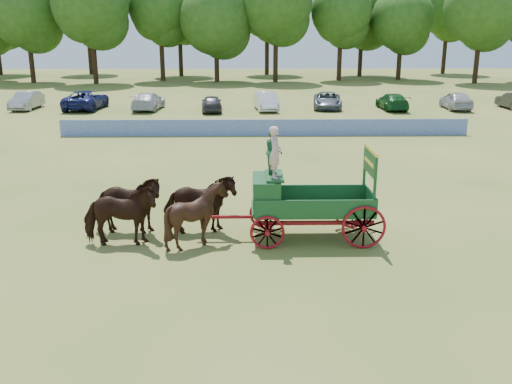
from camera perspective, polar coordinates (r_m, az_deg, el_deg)
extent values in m
plane|color=olive|center=(19.35, 5.67, -4.11)|extent=(160.00, 160.00, 0.00)
imported|color=black|center=(18.34, -13.43, -2.30)|extent=(2.43, 1.20, 2.01)
imported|color=black|center=(19.37, -12.76, -1.27)|extent=(2.43, 1.20, 2.01)
imported|color=black|center=(17.98, -5.93, -2.30)|extent=(2.00, 1.82, 2.02)
imported|color=black|center=(19.03, -5.67, -1.26)|extent=(2.53, 1.46, 2.01)
cube|color=maroon|center=(18.58, 1.03, -2.93)|extent=(0.12, 2.00, 0.12)
cube|color=maroon|center=(18.93, 10.15, -2.83)|extent=(0.12, 2.00, 0.12)
cube|color=maroon|center=(18.14, 5.84, -3.09)|extent=(3.80, 0.10, 0.12)
cube|color=maroon|center=(19.17, 5.46, -2.01)|extent=(3.80, 0.10, 0.12)
cube|color=maroon|center=(18.52, -1.76, -2.50)|extent=(2.80, 0.09, 0.09)
cube|color=#184A26|center=(18.57, 5.67, -1.72)|extent=(3.80, 1.80, 0.10)
cube|color=#184A26|center=(17.64, 6.02, -1.66)|extent=(3.80, 0.06, 0.55)
cube|color=#184A26|center=(19.32, 5.39, -0.07)|extent=(3.80, 0.06, 0.55)
cube|color=#184A26|center=(18.79, 11.39, -0.79)|extent=(0.06, 1.80, 0.55)
cube|color=#184A26|center=(18.29, 1.04, -0.11)|extent=(0.85, 1.70, 1.05)
cube|color=#184A26|center=(18.15, 1.84, 1.62)|extent=(0.55, 1.50, 0.08)
cube|color=#184A26|center=(18.34, -0.15, -0.72)|extent=(0.10, 1.60, 0.65)
cube|color=#184A26|center=(18.43, 0.41, -1.61)|extent=(0.55, 1.60, 0.06)
cube|color=#184A26|center=(17.85, 11.79, 0.46)|extent=(0.08, 0.08, 1.80)
cube|color=#184A26|center=(19.36, 10.77, 1.74)|extent=(0.08, 0.08, 1.80)
cube|color=#184A26|center=(18.46, 11.36, 2.93)|extent=(0.07, 1.75, 0.75)
cube|color=gold|center=(18.37, 11.43, 4.14)|extent=(0.08, 1.80, 0.09)
cube|color=gold|center=(18.45, 11.24, 2.93)|extent=(0.02, 1.30, 0.12)
torus|color=maroon|center=(17.70, 1.14, -4.08)|extent=(1.09, 0.09, 1.09)
torus|color=maroon|center=(19.50, 0.92, -2.15)|extent=(1.09, 0.09, 1.09)
torus|color=maroon|center=(18.01, 10.74, -3.50)|extent=(1.39, 0.09, 1.39)
torus|color=maroon|center=(19.78, 9.65, -1.66)|extent=(1.39, 0.09, 1.39)
imported|color=beige|center=(17.62, 1.92, 4.00)|extent=(0.39, 0.59, 1.62)
imported|color=#276A42|center=(18.32, 1.81, 4.16)|extent=(0.54, 0.69, 1.42)
cube|color=#1F3CA8|center=(36.56, 0.90, 6.46)|extent=(26.00, 0.08, 1.05)
imported|color=gray|center=(52.36, -21.97, 8.47)|extent=(1.67, 4.50, 1.47)
imported|color=navy|center=(50.74, -16.62, 8.82)|extent=(3.01, 5.88, 1.59)
imported|color=silver|center=(49.21, -10.74, 8.92)|extent=(2.44, 5.16, 1.45)
imported|color=#333338|center=(47.31, -4.45, 8.82)|extent=(1.94, 4.16, 1.38)
imported|color=silver|center=(48.05, 0.99, 9.06)|extent=(2.12, 4.76, 1.52)
imported|color=slate|center=(49.49, 7.16, 9.07)|extent=(2.85, 5.22, 1.39)
imported|color=#144C1E|center=(49.78, 13.46, 8.79)|extent=(2.04, 4.77, 1.37)
imported|color=#B2B2B7|center=(51.47, 19.37, 8.65)|extent=(2.03, 4.61, 1.54)
cylinder|color=#382314|center=(77.98, -21.51, 11.84)|extent=(0.60, 0.60, 4.63)
sphere|color=#1F4A13|center=(77.88, -21.99, 16.39)|extent=(8.60, 8.60, 8.60)
cylinder|color=#382314|center=(73.83, -15.82, 12.33)|extent=(0.60, 0.60, 5.07)
sphere|color=#1F4A13|center=(73.76, -16.24, 17.60)|extent=(9.12, 9.12, 9.12)
cylinder|color=#382314|center=(76.39, -9.35, 12.76)|extent=(0.60, 0.60, 4.92)
sphere|color=#1F4A13|center=(76.31, -9.59, 17.72)|extent=(7.89, 7.89, 7.89)
cylinder|color=#382314|center=(74.07, -3.95, 12.56)|extent=(0.60, 0.60, 4.20)
sphere|color=#1F4A13|center=(73.94, -4.03, 16.92)|extent=(9.06, 9.06, 9.06)
cylinder|color=#382314|center=(73.71, 1.97, 12.98)|extent=(0.60, 0.60, 5.27)
sphere|color=#1F4A13|center=(73.67, 2.02, 18.48)|extent=(8.99, 8.99, 8.99)
cylinder|color=#382314|center=(76.79, 8.34, 12.74)|extent=(0.60, 0.60, 4.70)
sphere|color=#1F4A13|center=(76.69, 8.54, 17.44)|extent=(7.72, 7.72, 7.72)
cylinder|color=#382314|center=(79.23, 14.11, 12.36)|extent=(0.60, 0.60, 4.22)
sphere|color=#1F4A13|center=(79.10, 14.40, 16.45)|extent=(8.01, 8.01, 8.01)
cylinder|color=#382314|center=(76.76, 21.17, 11.92)|extent=(0.60, 0.60, 4.88)
sphere|color=#1F4A13|center=(76.68, 21.69, 16.79)|extent=(8.94, 8.94, 8.94)
cylinder|color=#382314|center=(89.63, -16.26, 12.95)|extent=(0.60, 0.60, 5.34)
sphere|color=#1F4A13|center=(89.60, -16.63, 17.52)|extent=(7.97, 7.97, 7.97)
cylinder|color=#382314|center=(83.51, -7.54, 13.15)|extent=(0.60, 0.60, 5.05)
sphere|color=#1F4A13|center=(83.45, -7.72, 17.80)|extent=(8.19, 8.19, 8.19)
cylinder|color=#382314|center=(85.38, 1.10, 13.36)|extent=(0.60, 0.60, 5.11)
sphere|color=#1F4A13|center=(85.33, 1.12, 17.97)|extent=(8.02, 8.02, 8.02)
cylinder|color=#382314|center=(83.93, 10.38, 12.99)|extent=(0.60, 0.60, 4.88)
sphere|color=#1F4A13|center=(83.86, 10.62, 17.46)|extent=(9.64, 9.64, 9.64)
cylinder|color=#382314|center=(91.61, 18.30, 12.79)|extent=(0.60, 0.60, 5.19)
sphere|color=#1F4A13|center=(91.56, 18.70, 17.13)|extent=(8.02, 8.02, 8.02)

